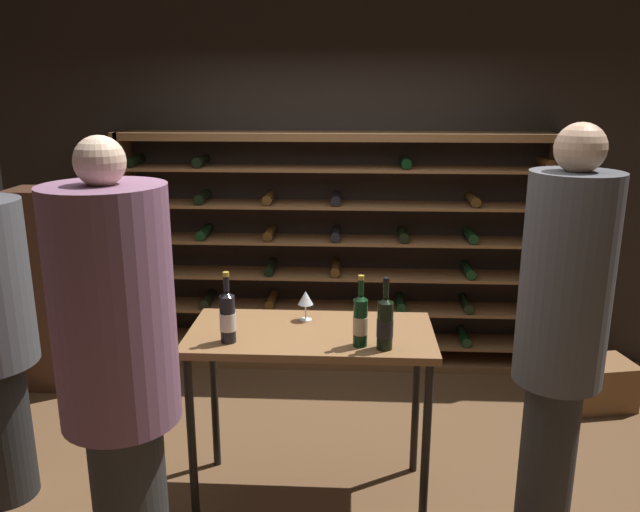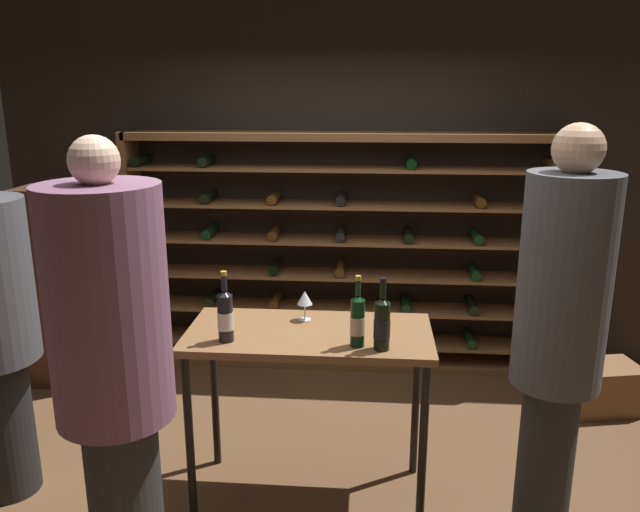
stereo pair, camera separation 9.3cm
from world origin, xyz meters
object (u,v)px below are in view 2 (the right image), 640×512
at_px(wine_bottle_black_capsule, 382,324).
at_px(tasting_table, 309,351).
at_px(person_bystander_dark_jacket, 113,361).
at_px(display_cabinet, 58,287).
at_px(wine_bottle_gold_foil, 358,320).
at_px(wine_glass_stemmed_center, 305,299).
at_px(wine_bottle_amber_reserve, 225,316).
at_px(wine_crate, 602,387).
at_px(wine_rack, 341,255).
at_px(person_guest_plum_blouse, 559,330).

bearing_deg(wine_bottle_black_capsule, tasting_table, 151.24).
height_order(person_bystander_dark_jacket, display_cabinet, person_bystander_dark_jacket).
distance_m(wine_bottle_gold_foil, wine_glass_stemmed_center, 0.44).
relative_size(wine_bottle_amber_reserve, wine_bottle_gold_foil, 1.01).
bearing_deg(wine_crate, person_bystander_dark_jacket, -144.79).
bearing_deg(display_cabinet, person_bystander_dark_jacket, -57.37).
bearing_deg(display_cabinet, wine_bottle_black_capsule, -31.53).
bearing_deg(display_cabinet, tasting_table, -32.03).
height_order(wine_rack, wine_glass_stemmed_center, wine_rack).
bearing_deg(wine_bottle_gold_foil, wine_bottle_black_capsule, -14.34).
xyz_separation_m(tasting_table, person_bystander_dark_jacket, (-0.73, -0.77, 0.26)).
distance_m(person_guest_plum_blouse, wine_crate, 1.94).
relative_size(wine_bottle_amber_reserve, wine_bottle_black_capsule, 1.01).
distance_m(wine_bottle_black_capsule, wine_glass_stemmed_center, 0.55).
xyz_separation_m(person_guest_plum_blouse, display_cabinet, (-3.20, 1.60, -0.40)).
bearing_deg(wine_bottle_black_capsule, wine_bottle_gold_foil, 165.66).
height_order(wine_bottle_amber_reserve, wine_glass_stemmed_center, wine_bottle_amber_reserve).
height_order(person_guest_plum_blouse, wine_crate, person_guest_plum_blouse).
distance_m(person_guest_plum_blouse, wine_bottle_black_capsule, 0.80).
bearing_deg(tasting_table, wine_rack, 87.28).
height_order(person_bystander_dark_jacket, wine_bottle_amber_reserve, person_bystander_dark_jacket).
distance_m(tasting_table, wine_bottle_amber_reserve, 0.50).
bearing_deg(person_guest_plum_blouse, display_cabinet, -45.41).
relative_size(wine_bottle_black_capsule, wine_glass_stemmed_center, 2.17).
xyz_separation_m(wine_rack, person_bystander_dark_jacket, (-0.81, -2.51, 0.21)).
bearing_deg(wine_crate, wine_glass_stemmed_center, -154.04).
distance_m(tasting_table, wine_bottle_gold_foil, 0.40).
distance_m(wine_crate, wine_glass_stemmed_center, 2.42).
relative_size(person_bystander_dark_jacket, wine_bottle_gold_foil, 5.67).
height_order(wine_bottle_amber_reserve, wine_bottle_black_capsule, wine_bottle_amber_reserve).
relative_size(person_bystander_dark_jacket, wine_crate, 4.27).
relative_size(tasting_table, wine_crate, 2.67).
xyz_separation_m(wine_bottle_black_capsule, wine_glass_stemmed_center, (-0.41, 0.36, -0.01)).
height_order(tasting_table, wine_bottle_gold_foil, wine_bottle_gold_foil).
height_order(wine_bottle_gold_foil, wine_bottle_black_capsule, same).
relative_size(wine_bottle_amber_reserve, wine_glass_stemmed_center, 2.19).
height_order(person_guest_plum_blouse, wine_bottle_amber_reserve, person_guest_plum_blouse).
bearing_deg(wine_glass_stemmed_center, wine_bottle_amber_reserve, -138.44).
bearing_deg(wine_bottle_amber_reserve, wine_rack, 75.77).
height_order(tasting_table, wine_bottle_black_capsule, wine_bottle_black_capsule).
bearing_deg(wine_bottle_gold_foil, wine_bottle_amber_reserve, 179.02).
distance_m(tasting_table, display_cabinet, 2.40).
bearing_deg(wine_bottle_black_capsule, display_cabinet, 148.47).
xyz_separation_m(tasting_table, wine_glass_stemmed_center, (-0.04, 0.16, 0.23)).
xyz_separation_m(tasting_table, wine_crate, (1.97, 1.13, -0.71)).
relative_size(wine_rack, wine_glass_stemmed_center, 20.41).
bearing_deg(person_bystander_dark_jacket, tasting_table, -45.41).
xyz_separation_m(person_bystander_dark_jacket, wine_bottle_amber_reserve, (0.33, 0.60, -0.02)).
height_order(tasting_table, wine_bottle_amber_reserve, wine_bottle_amber_reserve).
height_order(person_bystander_dark_jacket, wine_glass_stemmed_center, person_bystander_dark_jacket).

